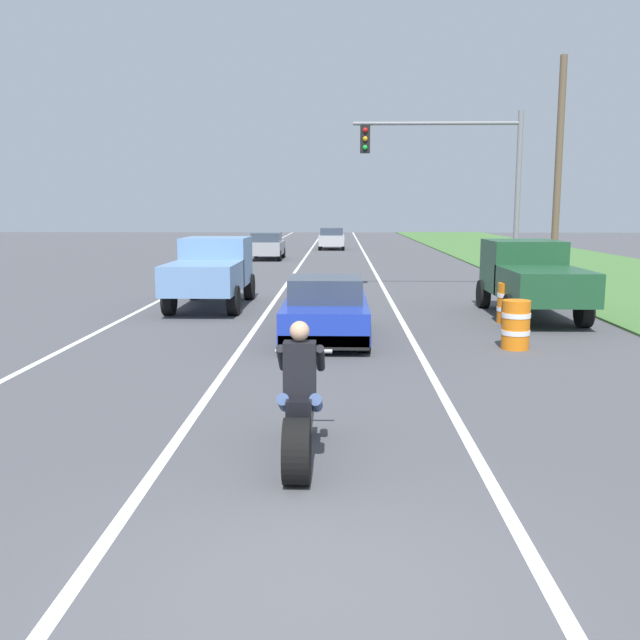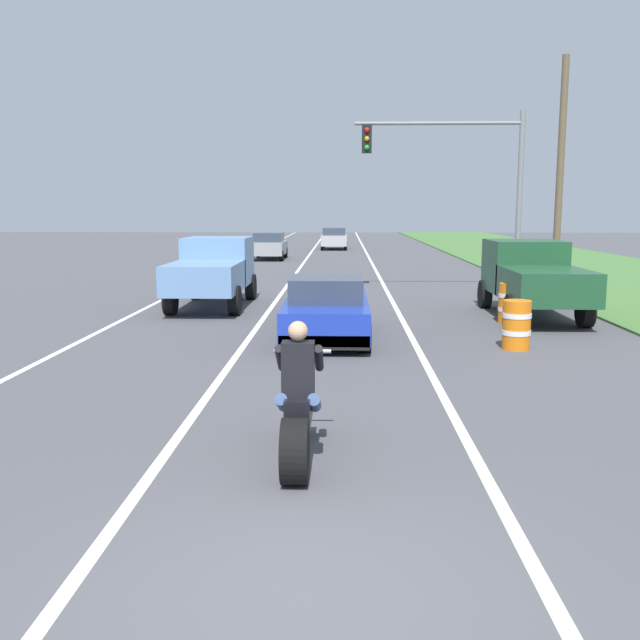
% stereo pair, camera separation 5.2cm
% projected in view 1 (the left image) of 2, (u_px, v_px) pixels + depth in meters
% --- Properties ---
extents(ground_plane, '(160.00, 160.00, 0.00)m').
position_uv_depth(ground_plane, '(311.00, 591.00, 5.28)').
color(ground_plane, '#4C4C51').
extents(lane_stripe_left_solid, '(0.14, 120.00, 0.01)m').
position_uv_depth(lane_stripe_left_solid, '(183.00, 289.00, 25.18)').
color(lane_stripe_left_solid, white).
rests_on(lane_stripe_left_solid, ground).
extents(lane_stripe_right_solid, '(0.14, 120.00, 0.01)m').
position_uv_depth(lane_stripe_right_solid, '(384.00, 289.00, 24.98)').
color(lane_stripe_right_solid, white).
rests_on(lane_stripe_right_solid, ground).
extents(lane_stripe_centre_dashed, '(0.14, 120.00, 0.01)m').
position_uv_depth(lane_stripe_centre_dashed, '(283.00, 289.00, 25.08)').
color(lane_stripe_centre_dashed, white).
rests_on(lane_stripe_centre_dashed, ground).
extents(motorcycle_with_rider, '(0.70, 2.21, 1.62)m').
position_uv_depth(motorcycle_with_rider, '(300.00, 412.00, 7.86)').
color(motorcycle_with_rider, black).
rests_on(motorcycle_with_rider, ground).
extents(sports_car_blue, '(1.84, 4.30, 1.37)m').
position_uv_depth(sports_car_blue, '(326.00, 310.00, 15.48)').
color(sports_car_blue, '#1E38B2').
rests_on(sports_car_blue, ground).
extents(pickup_truck_left_lane_light_blue, '(2.02, 4.80, 1.98)m').
position_uv_depth(pickup_truck_left_lane_light_blue, '(211.00, 269.00, 20.36)').
color(pickup_truck_left_lane_light_blue, '#6B93C6').
rests_on(pickup_truck_left_lane_light_blue, ground).
extents(pickup_truck_right_shoulder_dark_green, '(2.02, 4.80, 1.98)m').
position_uv_depth(pickup_truck_right_shoulder_dark_green, '(531.00, 275.00, 18.45)').
color(pickup_truck_right_shoulder_dark_green, '#1E4C2D').
rests_on(pickup_truck_right_shoulder_dark_green, ground).
extents(traffic_light_mast_near, '(5.57, 0.34, 6.00)m').
position_uv_depth(traffic_light_mast_near, '(465.00, 171.00, 23.33)').
color(traffic_light_mast_near, gray).
rests_on(traffic_light_mast_near, ground).
extents(utility_pole_roadside, '(0.24, 0.24, 7.86)m').
position_uv_depth(utility_pole_roadside, '(558.00, 176.00, 23.90)').
color(utility_pole_roadside, brown).
rests_on(utility_pole_roadside, ground).
extents(construction_barrel_nearest, '(0.58, 0.58, 1.00)m').
position_uv_depth(construction_barrel_nearest, '(516.00, 325.00, 14.32)').
color(construction_barrel_nearest, orange).
rests_on(construction_barrel_nearest, ground).
extents(construction_barrel_mid, '(0.58, 0.58, 1.00)m').
position_uv_depth(construction_barrel_mid, '(509.00, 303.00, 17.62)').
color(construction_barrel_mid, orange).
rests_on(construction_barrel_mid, ground).
extents(distant_car_far_ahead, '(1.80, 4.00, 1.50)m').
position_uv_depth(distant_car_far_ahead, '(267.00, 246.00, 39.62)').
color(distant_car_far_ahead, '#99999E').
rests_on(distant_car_far_ahead, ground).
extents(distant_car_further_ahead, '(1.80, 4.00, 1.50)m').
position_uv_depth(distant_car_further_ahead, '(332.00, 238.00, 49.38)').
color(distant_car_further_ahead, '#B2B2B7').
rests_on(distant_car_further_ahead, ground).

